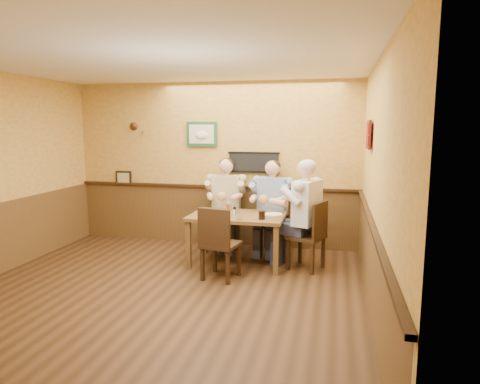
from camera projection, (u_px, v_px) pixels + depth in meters
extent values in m
plane|color=#34200F|center=(157.00, 296.00, 5.21)|extent=(5.00, 5.00, 0.00)
cube|color=silver|center=(150.00, 59.00, 4.78)|extent=(5.00, 5.00, 0.02)
cube|color=gold|center=(214.00, 164.00, 7.40)|extent=(5.00, 0.02, 2.80)
cube|color=gold|center=(377.00, 190.00, 4.45)|extent=(0.02, 5.00, 2.80)
cube|color=brown|center=(214.00, 215.00, 7.52)|extent=(5.00, 0.02, 1.00)
cube|color=brown|center=(371.00, 272.00, 4.59)|extent=(0.02, 5.00, 1.00)
cube|color=black|center=(254.00, 162.00, 7.20)|extent=(0.88, 0.03, 0.34)
cube|color=#1C522C|center=(202.00, 134.00, 7.33)|extent=(0.54, 0.03, 0.42)
cube|color=black|center=(124.00, 178.00, 7.78)|extent=(0.30, 0.03, 0.26)
cube|color=maroon|center=(369.00, 135.00, 5.39)|extent=(0.03, 0.48, 0.36)
cube|color=brown|center=(237.00, 216.00, 6.38)|extent=(1.40, 0.90, 0.05)
cube|color=brown|center=(189.00, 245.00, 6.20)|extent=(0.07, 0.07, 0.70)
cube|color=brown|center=(276.00, 251.00, 5.92)|extent=(0.07, 0.07, 0.70)
cube|color=brown|center=(205.00, 232.00, 6.95)|extent=(0.07, 0.07, 0.70)
cube|color=brown|center=(283.00, 237.00, 6.67)|extent=(0.07, 0.07, 0.70)
cylinder|color=white|center=(205.00, 214.00, 6.15)|extent=(0.08, 0.08, 0.12)
cylinder|color=white|center=(239.00, 216.00, 6.02)|extent=(0.08, 0.08, 0.11)
cylinder|color=black|center=(262.00, 215.00, 6.04)|extent=(0.12, 0.12, 0.12)
cylinder|color=#B42E13|center=(228.00, 209.00, 6.34)|extent=(0.06, 0.06, 0.18)
cylinder|color=silver|center=(234.00, 213.00, 6.32)|extent=(0.04, 0.04, 0.08)
cylinder|color=black|center=(235.00, 210.00, 6.44)|extent=(0.04, 0.04, 0.10)
cylinder|color=white|center=(213.00, 211.00, 6.57)|extent=(0.24, 0.24, 0.02)
cylinder|color=white|center=(273.00, 214.00, 6.35)|extent=(0.35, 0.35, 0.02)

